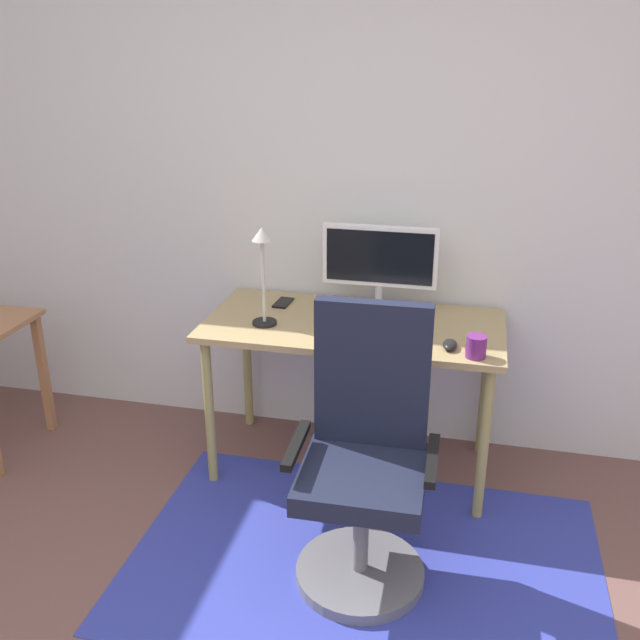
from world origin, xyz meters
TOP-DOWN VIEW (x-y plane):
  - wall_back at (0.00, 2.20)m, footprint 6.00×0.10m
  - area_rug at (0.33, 1.12)m, footprint 1.87×1.23m
  - desk at (0.15, 1.80)m, footprint 1.35×0.67m
  - monitor at (0.23, 1.99)m, footprint 0.54×0.18m
  - keyboard at (0.27, 1.56)m, footprint 0.43×0.13m
  - computer_mouse at (0.59, 1.60)m, footprint 0.06×0.10m
  - coffee_cup at (0.70, 1.54)m, footprint 0.08×0.08m
  - cell_phone at (-0.23, 1.96)m, footprint 0.08×0.14m
  - desk_lamp at (-0.24, 1.69)m, footprint 0.11×0.11m
  - office_chair at (0.32, 1.09)m, footprint 0.54×0.50m

SIDE VIEW (x-z plane):
  - area_rug at x=0.33m, z-range 0.00..0.01m
  - office_chair at x=0.32m, z-range -0.09..0.99m
  - desk at x=0.15m, z-range 0.30..1.06m
  - cell_phone at x=-0.23m, z-range 0.76..0.77m
  - keyboard at x=0.27m, z-range 0.76..0.78m
  - computer_mouse at x=0.59m, z-range 0.76..0.79m
  - coffee_cup at x=0.70m, z-range 0.76..0.85m
  - monitor at x=0.23m, z-range 0.80..1.21m
  - desk_lamp at x=-0.24m, z-range 0.83..1.28m
  - wall_back at x=0.00m, z-range 0.00..2.60m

